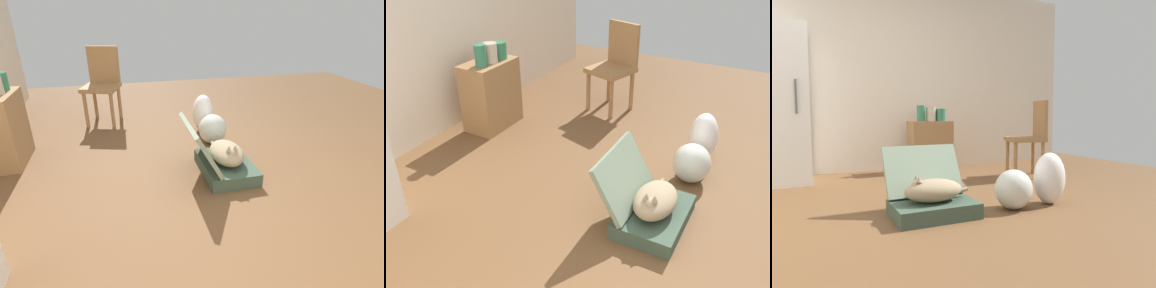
# 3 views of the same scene
# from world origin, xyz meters

# --- Properties ---
(ground_plane) EXTENTS (7.68, 7.68, 0.00)m
(ground_plane) POSITION_xyz_m (0.00, 0.00, 0.00)
(ground_plane) COLOR brown
(ground_plane) RESTS_ON ground
(suitcase_base) EXTENTS (0.61, 0.43, 0.12)m
(suitcase_base) POSITION_xyz_m (0.14, -0.11, 0.06)
(suitcase_base) COLOR #384C3D
(suitcase_base) RESTS_ON ground
(suitcase_lid) EXTENTS (0.61, 0.25, 0.39)m
(suitcase_lid) POSITION_xyz_m (0.14, 0.13, 0.31)
(suitcase_lid) COLOR gray
(suitcase_lid) RESTS_ON suitcase_base
(cat) EXTENTS (0.52, 0.28, 0.21)m
(cat) POSITION_xyz_m (0.14, -0.11, 0.20)
(cat) COLOR #998466
(cat) RESTS_ON suitcase_base
(plastic_bag_white) EXTENTS (0.31, 0.30, 0.32)m
(plastic_bag_white) POSITION_xyz_m (0.80, -0.19, 0.16)
(plastic_bag_white) COLOR silver
(plastic_bag_white) RESTS_ON ground
(plastic_bag_clear) EXTENTS (0.28, 0.24, 0.44)m
(plastic_bag_clear) POSITION_xyz_m (1.17, -0.18, 0.22)
(plastic_bag_clear) COLOR white
(plastic_bag_clear) RESTS_ON ground
(side_table) EXTENTS (0.55, 0.34, 0.67)m
(side_table) POSITION_xyz_m (0.83, 1.85, 0.34)
(side_table) COLOR olive
(side_table) RESTS_ON ground
(vase_tall) EXTENTS (0.11, 0.11, 0.20)m
(vase_tall) POSITION_xyz_m (0.69, 1.81, 0.77)
(vase_tall) COLOR #2D7051
(vase_tall) RESTS_ON side_table
(vase_short) EXTENTS (0.13, 0.13, 0.16)m
(vase_short) POSITION_xyz_m (0.96, 1.80, 0.75)
(vase_short) COLOR #2D7051
(vase_short) RESTS_ON side_table
(vase_round) EXTENTS (0.13, 0.13, 0.19)m
(vase_round) POSITION_xyz_m (0.83, 1.81, 0.76)
(vase_round) COLOR #B7AD99
(vase_round) RESTS_ON side_table
(chair) EXTENTS (0.52, 0.51, 0.93)m
(chair) POSITION_xyz_m (1.80, 0.95, 0.50)
(chair) COLOR olive
(chair) RESTS_ON ground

